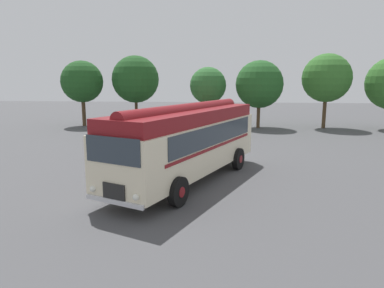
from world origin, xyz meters
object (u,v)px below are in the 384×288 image
(car_mid_right, at_px, (207,126))
(vintage_bus, at_px, (188,139))
(car_near_left, at_px, (141,125))
(car_mid_left, at_px, (177,126))

(car_mid_right, bearing_deg, vintage_bus, -89.97)
(car_near_left, relative_size, car_mid_left, 1.01)
(car_mid_left, xyz_separation_m, car_mid_right, (2.45, 0.46, 0.00))
(car_mid_right, bearing_deg, car_near_left, 178.81)
(vintage_bus, xyz_separation_m, car_mid_right, (-0.01, 13.03, -1.05))
(car_mid_left, relative_size, car_mid_right, 1.02)
(vintage_bus, relative_size, car_near_left, 2.38)
(car_near_left, xyz_separation_m, car_mid_left, (3.12, -0.57, 0.00))
(car_mid_right, bearing_deg, car_mid_left, -169.42)
(car_near_left, height_order, car_mid_right, same)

